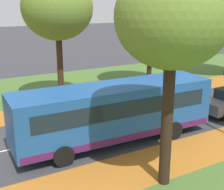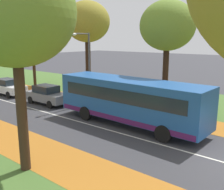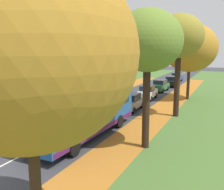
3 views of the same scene
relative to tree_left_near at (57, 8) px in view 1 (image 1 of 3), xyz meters
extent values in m
cube|color=#476B2D|center=(-3.16, 12.89, -6.52)|extent=(12.00, 90.00, 0.01)
cube|color=#B26B23|center=(1.44, 6.89, -6.51)|extent=(2.80, 60.00, 0.00)
cylinder|color=#382619|center=(0.00, 0.00, -4.14)|extent=(0.43, 0.43, 4.76)
ellipsoid|color=olive|center=(0.00, 0.00, 0.04)|extent=(4.79, 4.79, 4.31)
cylinder|color=black|center=(-0.02, 7.78, -4.29)|extent=(0.40, 0.40, 4.45)
ellipsoid|color=#AD7A23|center=(-0.02, 7.78, 0.01)|extent=(5.55, 5.55, 5.00)
cylinder|color=black|center=(12.05, -0.25, -4.05)|extent=(0.44, 0.44, 4.94)
ellipsoid|color=olive|center=(12.05, -0.25, -0.06)|extent=(4.06, 4.06, 3.65)
ellipsoid|color=silver|center=(8.44, 5.77, -0.67)|extent=(0.44, 0.28, 0.20)
cube|color=#1E5199|center=(7.73, 0.00, -4.79)|extent=(2.83, 10.48, 2.50)
cube|color=#19232D|center=(7.56, -5.14, -4.44)|extent=(2.30, 0.17, 1.30)
cube|color=#19232D|center=(7.73, 0.00, -4.39)|extent=(2.83, 9.23, 0.80)
cube|color=#4C1951|center=(7.73, 0.00, -5.86)|extent=(2.85, 10.27, 0.32)
cylinder|color=black|center=(8.81, -3.26, -6.04)|extent=(0.33, 0.97, 0.96)
cylinder|color=black|center=(6.44, -3.18, -6.04)|extent=(0.33, 0.97, 0.96)
cylinder|color=black|center=(9.01, 2.82, -6.04)|extent=(0.33, 0.97, 0.96)
cylinder|color=black|center=(6.63, 2.90, -6.04)|extent=(0.33, 0.97, 0.96)
cylinder|color=black|center=(6.99, 7.29, -6.20)|extent=(0.23, 0.64, 0.64)
camera|label=1|loc=(20.58, -7.48, 0.45)|focal=50.00mm
camera|label=2|loc=(-5.75, -9.48, -0.97)|focal=42.00mm
camera|label=3|loc=(16.53, -15.06, -0.49)|focal=42.00mm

